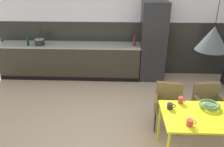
{
  "coord_description": "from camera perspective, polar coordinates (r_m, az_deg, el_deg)",
  "views": [
    {
      "loc": [
        -0.05,
        -2.87,
        2.52
      ],
      "look_at": [
        -0.22,
        0.82,
        0.88
      ],
      "focal_mm": 35.8,
      "sensor_mm": 36.0,
      "label": 1
    }
  ],
  "objects": [
    {
      "name": "bottle_oil_tall",
      "position": [
        5.97,
        -20.77,
        7.9
      ],
      "size": [
        0.06,
        0.06,
        0.32
      ],
      "color": "#0F3319",
      "rests_on": "kitchen_counter"
    },
    {
      "name": "mug_glass_clear",
      "position": [
        3.34,
        14.63,
        -8.06
      ],
      "size": [
        0.12,
        0.08,
        0.08
      ],
      "color": "black",
      "rests_on": "dining_table"
    },
    {
      "name": "armchair_corner_seat",
      "position": [
        4.27,
        23.38,
        -6.37
      ],
      "size": [
        0.54,
        0.52,
        0.79
      ],
      "rotation": [
        0.0,
        0.0,
        3.26
      ],
      "color": "brown",
      "rests_on": "ground"
    },
    {
      "name": "fruit_bowl",
      "position": [
        3.55,
        23.61,
        -7.37
      ],
      "size": [
        0.29,
        0.29,
        0.07
      ],
      "color": "#4C704C",
      "rests_on": "dining_table"
    },
    {
      "name": "dining_table",
      "position": [
        3.48,
        26.23,
        -10.32
      ],
      "size": [
        1.63,
        0.76,
        0.75
      ],
      "color": "yellow",
      "rests_on": "ground"
    },
    {
      "name": "armchair_far_side",
      "position": [
        4.05,
        14.23,
        -6.57
      ],
      "size": [
        0.55,
        0.54,
        0.79
      ],
      "rotation": [
        0.0,
        0.0,
        2.99
      ],
      "color": "brown",
      "rests_on": "ground"
    },
    {
      "name": "kitchen_counter",
      "position": [
        5.99,
        -10.59,
        3.31
      ],
      "size": [
        3.63,
        0.63,
        0.89
      ],
      "color": "#2D2B1F",
      "rests_on": "ground"
    },
    {
      "name": "ground_plane",
      "position": [
        3.82,
        2.84,
        -17.39
      ],
      "size": [
        8.7,
        8.7,
        0.0
      ],
      "primitive_type": "plane",
      "color": "tan"
    },
    {
      "name": "cooking_pot",
      "position": [
        5.93,
        -17.99,
        7.64
      ],
      "size": [
        0.24,
        0.24,
        0.18
      ],
      "color": "black",
      "rests_on": "kitchen_counter"
    },
    {
      "name": "bottle_wine_green",
      "position": [
        5.61,
        5.71,
        8.15
      ],
      "size": [
        0.07,
        0.07,
        0.27
      ],
      "color": "maroon",
      "rests_on": "kitchen_counter"
    },
    {
      "name": "mug_dark_espresso",
      "position": [
        3.52,
        17.16,
        -6.52
      ],
      "size": [
        0.12,
        0.08,
        0.1
      ],
      "color": "#B23D33",
      "rests_on": "dining_table"
    },
    {
      "name": "mug_short_terracotta",
      "position": [
        3.07,
        19.28,
        -11.77
      ],
      "size": [
        0.13,
        0.09,
        0.09
      ],
      "color": "#B23D33",
      "rests_on": "dining_table"
    },
    {
      "name": "pendant_lamp_over_table_near",
      "position": [
        2.91,
        24.34,
        8.14
      ],
      "size": [
        0.38,
        0.38,
        1.07
      ],
      "color": "black"
    },
    {
      "name": "refrigerator_column",
      "position": [
        5.73,
        10.42,
        7.94
      ],
      "size": [
        0.61,
        0.6,
        1.95
      ],
      "primitive_type": "cube",
      "color": "#232326",
      "rests_on": "ground"
    },
    {
      "name": "back_wall_splashback_dark",
      "position": [
        6.1,
        2.94,
        6.59
      ],
      "size": [
        6.69,
        0.12,
        1.4
      ],
      "primitive_type": "cube",
      "color": "#252621",
      "rests_on": "ground"
    }
  ]
}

